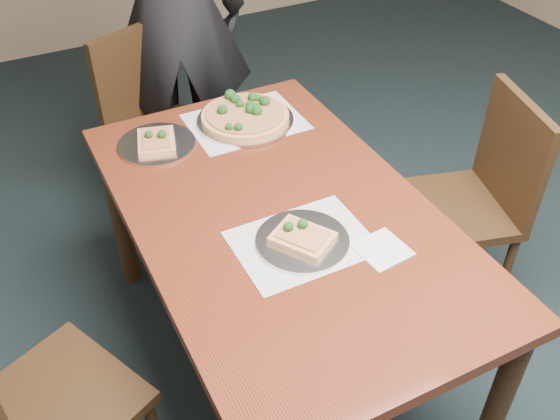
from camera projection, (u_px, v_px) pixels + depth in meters
name	position (u px, v px, depth m)	size (l,w,h in m)	color
dining_table	(280.00, 232.00, 2.03)	(0.90, 1.50, 0.75)	#501C10
chair_far	(156.00, 118.00, 2.84)	(0.55, 0.55, 0.91)	black
chair_left	(25.00, 413.00, 1.68)	(0.56, 0.56, 0.91)	black
chair_right	(475.00, 194.00, 2.41)	(0.52, 0.52, 0.91)	black
diner	(173.00, 12.00, 2.75)	(0.68, 0.44, 1.86)	black
placemat_main	(245.00, 122.00, 2.37)	(0.42, 0.32, 0.00)	white
placemat_near	(302.00, 242.00, 1.85)	(0.40, 0.30, 0.00)	white
pizza_pan	(245.00, 115.00, 2.36)	(0.37, 0.37, 0.08)	silver
slice_plate_near	(302.00, 239.00, 1.84)	(0.28, 0.28, 0.06)	silver
slice_plate_far	(157.00, 142.00, 2.24)	(0.28, 0.28, 0.06)	silver
napkin	(382.00, 250.00, 1.82)	(0.14, 0.14, 0.01)	white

